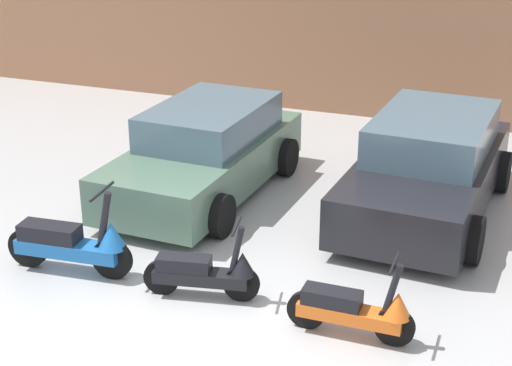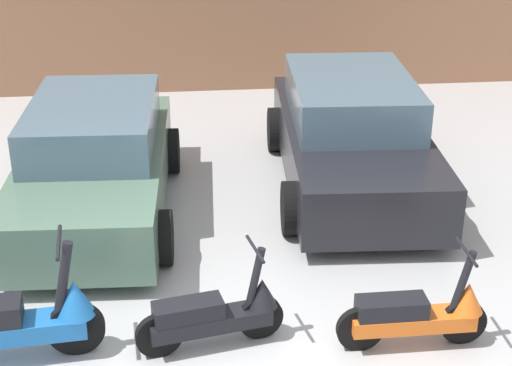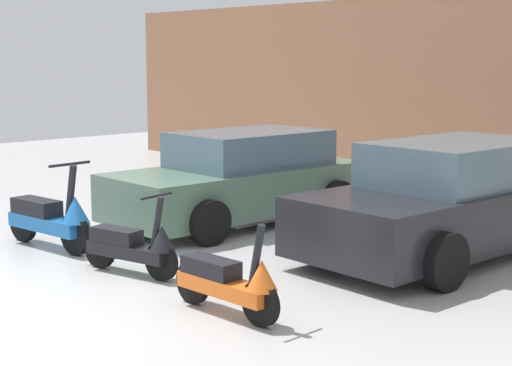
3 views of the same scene
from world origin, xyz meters
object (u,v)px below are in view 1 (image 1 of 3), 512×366
at_px(scooter_front_center, 356,309).
at_px(car_rear_left, 206,153).
at_px(scooter_front_right, 206,271).
at_px(scooter_front_left, 74,243).
at_px(car_rear_center, 428,167).

height_order(scooter_front_center, car_rear_left, car_rear_left).
bearing_deg(scooter_front_right, scooter_front_center, -17.54).
distance_m(scooter_front_center, car_rear_left, 4.28).
xyz_separation_m(scooter_front_right, scooter_front_center, (1.77, -0.19, 0.00)).
height_order(scooter_front_left, scooter_front_right, scooter_front_left).
bearing_deg(scooter_front_center, scooter_front_right, 173.61).
bearing_deg(scooter_front_left, scooter_front_right, -4.25).
relative_size(scooter_front_right, car_rear_center, 0.32).
relative_size(scooter_front_left, scooter_front_center, 1.19).
bearing_deg(scooter_front_right, scooter_front_left, 169.44).
bearing_deg(scooter_front_center, car_rear_left, 135.02).
height_order(scooter_front_center, car_rear_center, car_rear_center).
distance_m(scooter_front_left, car_rear_center, 4.92).
xyz_separation_m(scooter_front_left, scooter_front_right, (1.71, 0.03, -0.07)).
height_order(scooter_front_left, car_rear_left, car_rear_left).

